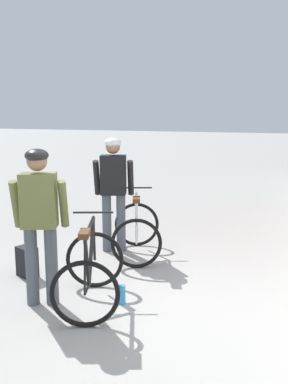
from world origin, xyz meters
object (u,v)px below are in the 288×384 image
(bicycle_near_white, at_px, (137,230))
(water_bottle_near_the_bikes, at_px, (122,295))
(cyclist_far_in_olive, at_px, (39,213))
(bicycle_far_black, at_px, (90,271))
(cyclist_near_in_dark, at_px, (113,184))
(backpack_on_platform, at_px, (27,262))

(bicycle_near_white, xyz_separation_m, water_bottle_near_the_bikes, (0.44, -1.60, -0.29))
(water_bottle_near_the_bikes, bearing_deg, cyclist_far_in_olive, -160.65)
(bicycle_far_black, bearing_deg, water_bottle_near_the_bikes, 25.94)
(cyclist_far_in_olive, distance_m, bicycle_near_white, 2.05)
(cyclist_near_in_dark, height_order, cyclist_far_in_olive, same)
(bicycle_near_white, relative_size, backpack_on_platform, 3.13)
(cyclist_near_in_dark, bearing_deg, bicycle_far_black, -73.84)
(bicycle_near_white, bearing_deg, cyclist_near_in_dark, 163.76)
(bicycle_near_white, distance_m, water_bottle_near_the_bikes, 1.68)
(bicycle_far_black, height_order, water_bottle_near_the_bikes, bicycle_far_black)
(cyclist_far_in_olive, height_order, bicycle_near_white, cyclist_far_in_olive)
(cyclist_far_in_olive, relative_size, bicycle_far_black, 1.41)
(backpack_on_platform, bearing_deg, bicycle_far_black, -0.32)
(cyclist_near_in_dark, bearing_deg, bicycle_near_white, -16.24)
(cyclist_near_in_dark, distance_m, bicycle_near_white, 0.79)
(bicycle_far_black, distance_m, backpack_on_platform, 1.31)
(cyclist_far_in_olive, bearing_deg, cyclist_near_in_dark, 90.40)
(cyclist_far_in_olive, xyz_separation_m, backpack_on_platform, (-0.66, 0.65, -0.85))
(bicycle_near_white, distance_m, backpack_on_platform, 1.66)
(bicycle_near_white, bearing_deg, water_bottle_near_the_bikes, -74.71)
(cyclist_far_in_olive, relative_size, bicycle_near_white, 1.41)
(cyclist_near_in_dark, relative_size, cyclist_far_in_olive, 1.00)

